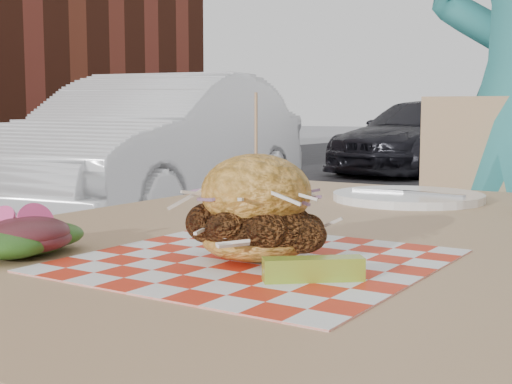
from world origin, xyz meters
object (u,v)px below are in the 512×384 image
(car_white, at_px, (157,150))
(patio_chair, at_px, (479,254))
(car_dark, at_px, (423,136))
(patio_table, at_px, (312,283))
(sandwich, at_px, (256,214))

(car_white, distance_m, patio_chair, 4.12)
(car_dark, distance_m, patio_table, 10.12)
(car_white, relative_size, patio_chair, 3.89)
(car_dark, relative_size, sandwich, 20.93)
(patio_table, relative_size, patio_chair, 1.26)
(car_white, height_order, car_dark, car_white)
(car_white, relative_size, car_dark, 0.99)
(car_white, height_order, patio_chair, car_white)
(car_dark, relative_size, patio_table, 3.11)
(patio_table, bearing_deg, sandwich, -76.54)
(patio_table, distance_m, sandwich, 0.27)
(patio_chair, relative_size, sandwich, 5.34)
(patio_chair, bearing_deg, patio_table, -104.00)
(sandwich, bearing_deg, car_dark, 108.78)
(car_white, xyz_separation_m, car_dark, (0.00, 6.11, -0.07))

